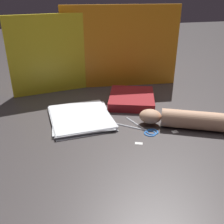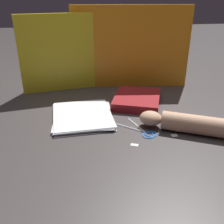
{
  "view_description": "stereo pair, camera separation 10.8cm",
  "coord_description": "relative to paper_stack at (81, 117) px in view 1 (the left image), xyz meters",
  "views": [
    {
      "loc": [
        -0.25,
        -0.93,
        0.53
      ],
      "look_at": [
        -0.02,
        0.02,
        0.06
      ],
      "focal_mm": 42.0,
      "sensor_mm": 36.0,
      "label": 1
    },
    {
      "loc": [
        -0.15,
        -0.95,
        0.53
      ],
      "look_at": [
        -0.02,
        0.02,
        0.06
      ],
      "focal_mm": 42.0,
      "sensor_mm": 36.0,
      "label": 2
    }
  ],
  "objects": [
    {
      "name": "ground_plane",
      "position": [
        0.14,
        -0.1,
        -0.01
      ],
      "size": [
        6.0,
        6.0,
        0.0
      ],
      "primitive_type": "plane",
      "color": "#3D3838"
    },
    {
      "name": "backdrop_panel_left",
      "position": [
        -0.05,
        0.38,
        0.19
      ],
      "size": [
        0.52,
        0.1,
        0.41
      ],
      "color": "yellow",
      "rests_on": "ground_plane"
    },
    {
      "name": "backdrop_panel_center",
      "position": [
        0.29,
        0.38,
        0.21
      ],
      "size": [
        0.65,
        0.09,
        0.44
      ],
      "color": "orange",
      "rests_on": "ground_plane"
    },
    {
      "name": "paper_stack",
      "position": [
        0.0,
        0.0,
        0.0
      ],
      "size": [
        0.27,
        0.32,
        0.02
      ],
      "color": "white",
      "rests_on": "ground_plane"
    },
    {
      "name": "book_closed",
      "position": [
        0.28,
        0.12,
        0.01
      ],
      "size": [
        0.29,
        0.31,
        0.04
      ],
      "color": "maroon",
      "rests_on": "ground_plane"
    },
    {
      "name": "scissors",
      "position": [
        0.24,
        -0.16,
        -0.0
      ],
      "size": [
        0.16,
        0.18,
        0.01
      ],
      "color": "silver",
      "rests_on": "ground_plane"
    },
    {
      "name": "hand_forearm",
      "position": [
        0.4,
        -0.17,
        0.03
      ],
      "size": [
        0.35,
        0.22,
        0.08
      ],
      "color": "tan",
      "rests_on": "ground_plane"
    },
    {
      "name": "paper_scrap_near",
      "position": [
        0.35,
        -0.2,
        -0.01
      ],
      "size": [
        0.03,
        0.02,
        0.0
      ],
      "color": "white",
      "rests_on": "ground_plane"
    },
    {
      "name": "paper_scrap_mid",
      "position": [
        0.18,
        -0.25,
        -0.01
      ],
      "size": [
        0.03,
        0.03,
        0.0
      ],
      "color": "white",
      "rests_on": "ground_plane"
    }
  ]
}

